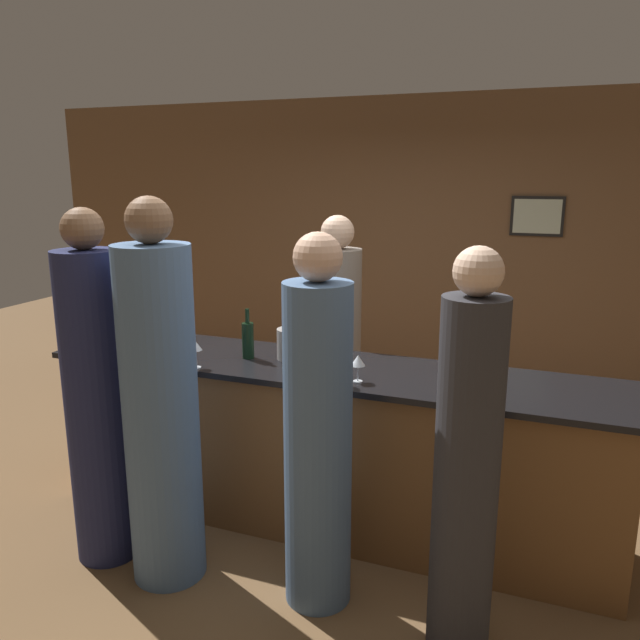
{
  "coord_description": "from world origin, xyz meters",
  "views": [
    {
      "loc": [
        1.23,
        -3.29,
        2.12
      ],
      "look_at": [
        -0.07,
        0.1,
        1.26
      ],
      "focal_mm": 35.0,
      "sensor_mm": 36.0,
      "label": 1
    }
  ],
  "objects": [
    {
      "name": "wine_glass_1",
      "position": [
        0.2,
        -0.3,
        1.14
      ],
      "size": [
        0.08,
        0.08,
        0.18
      ],
      "color": "silver",
      "rests_on": "bar_counter"
    },
    {
      "name": "wine_bottle_0",
      "position": [
        -0.5,
        -0.02,
        1.12
      ],
      "size": [
        0.07,
        0.07,
        0.31
      ],
      "color": "black",
      "rests_on": "bar_counter"
    },
    {
      "name": "ice_bucket",
      "position": [
        -0.24,
        0.07,
        1.1
      ],
      "size": [
        0.19,
        0.19,
        0.19
      ],
      "color": "#9E9993",
      "rests_on": "bar_counter"
    },
    {
      "name": "wine_glass_3",
      "position": [
        0.8,
        -0.08,
        1.14
      ],
      "size": [
        0.06,
        0.06,
        0.17
      ],
      "color": "silver",
      "rests_on": "bar_counter"
    },
    {
      "name": "back_wall",
      "position": [
        0.0,
        2.48,
        1.4
      ],
      "size": [
        8.0,
        0.08,
        2.8
      ],
      "color": "brown",
      "rests_on": "ground_plane"
    },
    {
      "name": "wine_glass_2",
      "position": [
        -0.69,
        -0.3,
        1.13
      ],
      "size": [
        0.07,
        0.07,
        0.16
      ],
      "color": "silver",
      "rests_on": "bar_counter"
    },
    {
      "name": "guest_0",
      "position": [
        -1.03,
        -0.76,
        0.91
      ],
      "size": [
        0.34,
        0.34,
        1.95
      ],
      "color": "#1E234C",
      "rests_on": "ground_plane"
    },
    {
      "name": "bar_counter",
      "position": [
        0.0,
        0.0,
        0.51
      ],
      "size": [
        3.43,
        0.72,
        1.01
      ],
      "color": "brown",
      "rests_on": "ground_plane"
    },
    {
      "name": "guest_3",
      "position": [
        0.94,
        -0.77,
        0.87
      ],
      "size": [
        0.28,
        0.28,
        1.84
      ],
      "color": "#2D2D33",
      "rests_on": "ground_plane"
    },
    {
      "name": "wine_glass_4",
      "position": [
        0.27,
        -0.2,
        1.12
      ],
      "size": [
        0.08,
        0.08,
        0.15
      ],
      "color": "silver",
      "rests_on": "bar_counter"
    },
    {
      "name": "bartender",
      "position": [
        -0.18,
        0.7,
        0.86
      ],
      "size": [
        0.34,
        0.34,
        1.84
      ],
      "rotation": [
        0.0,
        0.0,
        3.14
      ],
      "color": "gray",
      "rests_on": "ground_plane"
    },
    {
      "name": "ground_plane",
      "position": [
        0.0,
        0.0,
        0.0
      ],
      "size": [
        14.0,
        14.0,
        0.0
      ],
      "primitive_type": "plane",
      "color": "brown"
    },
    {
      "name": "guest_2",
      "position": [
        0.22,
        -0.69,
        0.88
      ],
      "size": [
        0.33,
        0.33,
        1.86
      ],
      "color": "#4C6B93",
      "rests_on": "ground_plane"
    },
    {
      "name": "wine_glass_0",
      "position": [
        0.14,
        -0.22,
        1.11
      ],
      "size": [
        0.08,
        0.08,
        0.14
      ],
      "color": "silver",
      "rests_on": "bar_counter"
    },
    {
      "name": "guest_1",
      "position": [
        -0.6,
        -0.79,
        0.94
      ],
      "size": [
        0.39,
        0.39,
        2.01
      ],
      "color": "#4C6B93",
      "rests_on": "ground_plane"
    }
  ]
}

